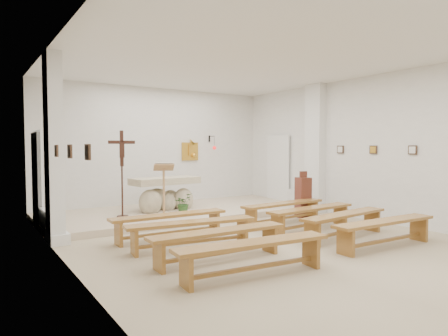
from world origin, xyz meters
TOP-DOWN VIEW (x-y plane):
  - ground at (0.00, 0.00)m, footprint 7.00×10.00m
  - wall_left at (-3.49, 0.00)m, footprint 0.02×10.00m
  - wall_right at (3.49, 0.00)m, footprint 0.02×10.00m
  - wall_back at (0.00, 4.99)m, footprint 7.00×0.02m
  - ceiling at (0.00, 0.00)m, footprint 7.00×10.00m
  - sanctuary_platform at (0.00, 3.50)m, footprint 6.98×3.00m
  - pilaster_left at (-3.37, 2.00)m, footprint 0.26×0.55m
  - pilaster_right at (3.37, 2.00)m, footprint 0.26×0.55m
  - gold_wall_relief at (1.05, 4.96)m, footprint 0.55×0.04m
  - sanctuary_lamp at (1.75, 4.71)m, footprint 0.11×0.36m
  - station_frame_left_front at (-3.47, -0.80)m, footprint 0.03×0.20m
  - station_frame_left_mid at (-3.47, 0.20)m, footprint 0.03×0.20m
  - station_frame_left_rear at (-3.47, 1.20)m, footprint 0.03×0.20m
  - station_frame_right_front at (3.47, -0.80)m, footprint 0.03×0.20m
  - station_frame_right_mid at (3.47, 0.20)m, footprint 0.03×0.20m
  - station_frame_right_rear at (3.47, 1.20)m, footprint 0.03×0.20m
  - radiator_left at (-3.43, 2.70)m, footprint 0.10×0.85m
  - radiator_right at (3.43, 2.70)m, footprint 0.10×0.85m
  - altar at (-0.41, 3.63)m, footprint 1.87×0.92m
  - lectern at (-0.88, 2.66)m, footprint 0.55×0.51m
  - crucifix_stand at (-1.69, 3.18)m, footprint 0.61×0.27m
  - potted_plant at (-0.21, 2.97)m, footprint 0.56×0.53m
  - donation_pedestal at (2.41, 1.47)m, footprint 0.36×0.36m
  - bench_left_front at (-1.46, 1.13)m, footprint 2.33×0.41m
  - bench_right_front at (1.46, 1.13)m, footprint 2.35×0.55m
  - bench_left_second at (-1.46, 0.23)m, footprint 2.36×0.68m
  - bench_right_second at (1.46, 0.23)m, footprint 2.35×0.54m
  - bench_left_third at (-1.46, -0.66)m, footprint 2.33×0.42m
  - bench_right_third at (1.46, -0.66)m, footprint 2.35×0.63m
  - bench_left_fourth at (-1.46, -1.56)m, footprint 2.35×0.57m
  - bench_right_fourth at (1.46, -1.56)m, footprint 2.34×0.43m

SIDE VIEW (x-z plane):
  - ground at x=0.00m, z-range 0.00..0.00m
  - sanctuary_platform at x=0.00m, z-range 0.00..0.15m
  - radiator_left at x=-3.43m, z-range 0.01..0.53m
  - radiator_right at x=3.43m, z-range 0.01..0.53m
  - bench_left_front at x=-1.46m, z-range 0.12..0.61m
  - bench_right_front at x=1.46m, z-range 0.12..0.61m
  - bench_left_second at x=-1.46m, z-range 0.12..0.61m
  - bench_right_second at x=1.46m, z-range 0.12..0.61m
  - bench_left_third at x=-1.46m, z-range 0.12..0.61m
  - bench_right_third at x=1.46m, z-range 0.12..0.61m
  - bench_left_fourth at x=-1.46m, z-range 0.12..0.61m
  - bench_right_fourth at x=1.46m, z-range 0.12..0.61m
  - potted_plant at x=-0.21m, z-range 0.15..0.63m
  - altar at x=-0.41m, z-range 0.04..0.97m
  - donation_pedestal at x=2.41m, z-range -0.07..1.10m
  - lectern at x=-0.88m, z-range 0.14..1.43m
  - crucifix_stand at x=-1.69m, z-range 0.31..2.32m
  - gold_wall_relief at x=1.05m, z-range 1.38..1.92m
  - station_frame_left_front at x=-3.47m, z-range 1.62..1.82m
  - station_frame_left_mid at x=-3.47m, z-range 1.62..1.82m
  - station_frame_left_rear at x=-3.47m, z-range 1.62..1.82m
  - station_frame_right_front at x=3.47m, z-range 1.62..1.82m
  - station_frame_right_mid at x=3.47m, z-range 1.62..1.82m
  - station_frame_right_rear at x=3.47m, z-range 1.62..1.82m
  - wall_left at x=-3.49m, z-range 0.00..3.50m
  - wall_right at x=3.49m, z-range 0.00..3.50m
  - wall_back at x=0.00m, z-range 0.00..3.50m
  - pilaster_left at x=-3.37m, z-range 0.00..3.50m
  - pilaster_right at x=3.37m, z-range 0.00..3.50m
  - sanctuary_lamp at x=1.75m, z-range 1.59..2.03m
  - ceiling at x=0.00m, z-range 3.48..3.50m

